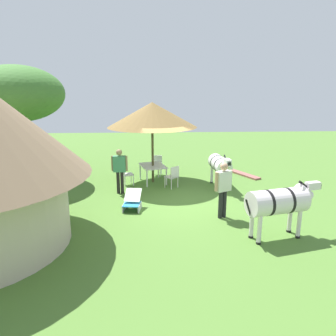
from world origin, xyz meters
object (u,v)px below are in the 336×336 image
striped_lounge_chair (132,202)px  zebra_nearest_camera (220,165)px  patio_chair_near_hut (157,164)px  patio_chair_near_lawn (173,175)px  standing_watcher (223,185)px  patio_dining_table (153,167)px  acacia_tree_left_background (17,94)px  shade_umbrella (152,115)px  guest_beside_umbrella (120,167)px  patio_chair_east_end (126,173)px  zebra_by_umbrella (279,202)px

striped_lounge_chair → zebra_nearest_camera: zebra_nearest_camera is taller
patio_chair_near_hut → zebra_nearest_camera: size_ratio=0.42×
patio_chair_near_lawn → standing_watcher: bearing=-109.2°
patio_dining_table → striped_lounge_chair: 3.21m
striped_lounge_chair → zebra_nearest_camera: size_ratio=0.41×
patio_chair_near_lawn → acacia_tree_left_background: (1.40, 6.33, 3.16)m
striped_lounge_chair → zebra_nearest_camera: 4.13m
standing_watcher → acacia_tree_left_background: (4.47, 7.66, 2.63)m
patio_dining_table → acacia_tree_left_background: (0.53, 5.53, 3.02)m
shade_umbrella → guest_beside_umbrella: bearing=138.8°
patio_chair_near_hut → patio_chair_east_end: same height
patio_chair_near_lawn → striped_lounge_chair: (-2.23, 1.50, -0.27)m
striped_lounge_chair → acacia_tree_left_background: 6.96m
guest_beside_umbrella → standing_watcher: standing_watcher is taller
zebra_nearest_camera → acacia_tree_left_background: 8.79m
patio_chair_near_lawn → guest_beside_umbrella: bearing=152.6°
acacia_tree_left_background → guest_beside_umbrella: bearing=-114.6°
patio_chair_near_hut → acacia_tree_left_background: acacia_tree_left_background is taller
shade_umbrella → patio_chair_near_lawn: shade_umbrella is taller
shade_umbrella → standing_watcher: 4.83m
patio_chair_east_end → zebra_by_umbrella: bearing=22.8°
patio_dining_table → striped_lounge_chair: (-3.10, 0.70, -0.40)m
zebra_by_umbrella → acacia_tree_left_background: 10.94m
standing_watcher → zebra_by_umbrella: standing_watcher is taller
zebra_by_umbrella → acacia_tree_left_background: acacia_tree_left_background is taller
patio_chair_near_hut → striped_lounge_chair: (-4.27, 0.89, -0.27)m
patio_dining_table → patio_chair_near_lawn: patio_chair_near_lawn is taller
shade_umbrella → zebra_nearest_camera: bearing=-107.4°
patio_dining_table → patio_chair_near_hut: patio_chair_near_hut is taller
guest_beside_umbrella → standing_watcher: 4.21m
acacia_tree_left_background → patio_chair_east_end: bearing=-101.7°
striped_lounge_chair → zebra_nearest_camera: bearing=-139.0°
striped_lounge_chair → zebra_by_umbrella: zebra_by_umbrella is taller
patio_chair_east_end → shade_umbrella: bearing=90.0°
shade_umbrella → guest_beside_umbrella: shade_umbrella is taller
shade_umbrella → patio_chair_east_end: size_ratio=4.08×
striped_lounge_chair → zebra_by_umbrella: size_ratio=0.39×
standing_watcher → zebra_by_umbrella: bearing=-76.6°
patio_chair_near_lawn → zebra_by_umbrella: 5.15m
patio_dining_table → zebra_nearest_camera: (-0.85, -2.70, 0.26)m
patio_chair_near_lawn → patio_chair_east_end: 1.98m
patio_dining_table → patio_chair_east_end: patio_chair_east_end is taller
shade_umbrella → guest_beside_umbrella: (-1.43, 1.25, -1.83)m
patio_chair_east_end → acacia_tree_left_background: (0.92, 4.42, 3.16)m
guest_beside_umbrella → patio_dining_table: bearing=-128.2°
patio_chair_near_hut → patio_chair_east_end: (-1.55, 1.31, 0.00)m
patio_chair_near_lawn → zebra_by_umbrella: size_ratio=0.40×
patio_chair_near_hut → striped_lounge_chair: bearing=87.7°
shade_umbrella → patio_dining_table: shade_umbrella is taller
shade_umbrella → zebra_by_umbrella: 6.55m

